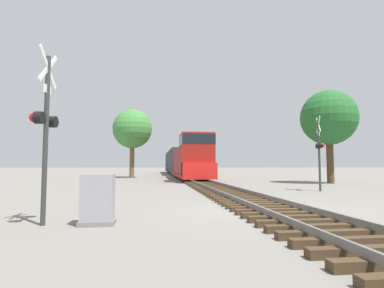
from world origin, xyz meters
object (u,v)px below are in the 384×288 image
object	(u,v)px
relay_cabinet	(98,200)
tree_mid_background	(132,129)
tree_far_right	(329,118)
crossing_signal_far	(320,148)
crossing_signal_near	(45,125)
freight_train	(179,162)

from	to	relation	value
relay_cabinet	tree_mid_background	distance (m)	28.97
tree_far_right	tree_mid_background	world-z (taller)	tree_mid_background
crossing_signal_far	tree_far_right	xyz separation A→B (m)	(4.87, 6.85, 2.90)
crossing_signal_near	tree_far_right	xyz separation A→B (m)	(16.99, 15.16, 2.90)
freight_train	tree_mid_background	distance (m)	12.23
crossing_signal_far	tree_mid_background	xyz separation A→B (m)	(-12.12, 20.06, 3.32)
freight_train	crossing_signal_far	bearing A→B (deg)	-79.14
crossing_signal_near	crossing_signal_far	size ratio (longest dim) A/B	1.03
crossing_signal_near	tree_mid_background	bearing A→B (deg)	-172.96
freight_train	crossing_signal_near	bearing A→B (deg)	-99.57
crossing_signal_near	tree_far_right	world-z (taller)	tree_far_right
relay_cabinet	tree_far_right	world-z (taller)	tree_far_right
crossing_signal_far	relay_cabinet	size ratio (longest dim) A/B	3.43
tree_far_right	tree_mid_background	size ratio (longest dim) A/B	0.94
tree_far_right	tree_mid_background	xyz separation A→B (m)	(-16.99, 13.22, 0.42)
freight_train	tree_far_right	size ratio (longest dim) A/B	5.67
relay_cabinet	tree_far_right	distance (m)	22.37
freight_train	crossing_signal_far	world-z (taller)	freight_train
relay_cabinet	tree_far_right	bearing A→B (deg)	44.27
tree_far_right	crossing_signal_near	bearing A→B (deg)	-138.27
freight_train	tree_mid_background	world-z (taller)	tree_mid_background
crossing_signal_near	relay_cabinet	distance (m)	2.30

